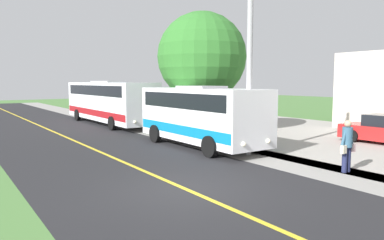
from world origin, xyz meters
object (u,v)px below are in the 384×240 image
at_px(shuttle_bus_front, 201,113).
at_px(street_light_pole, 248,42).
at_px(pedestrian_with_bags, 347,144).
at_px(tree_curbside, 202,57).
at_px(transit_bus_rear, 108,100).

height_order(shuttle_bus_front, street_light_pole, street_light_pole).
xyz_separation_m(pedestrian_with_bags, tree_curbside, (-1.72, -10.86, 3.61)).
xyz_separation_m(pedestrian_with_bags, street_light_pole, (0.80, -4.16, 3.77)).
bearing_deg(street_light_pole, tree_curbside, -110.57).
height_order(transit_bus_rear, pedestrian_with_bags, transit_bus_rear).
distance_m(transit_bus_rear, street_light_pole, 14.71).
bearing_deg(tree_curbside, pedestrian_with_bags, 81.00).
bearing_deg(pedestrian_with_bags, shuttle_bus_front, -80.38).
relative_size(shuttle_bus_front, tree_curbside, 1.04).
height_order(pedestrian_with_bags, tree_curbside, tree_curbside).
bearing_deg(transit_bus_rear, street_light_pole, 91.54).
distance_m(shuttle_bus_front, tree_curbside, 5.72).
xyz_separation_m(shuttle_bus_front, transit_bus_rear, (0.01, -11.63, 0.14)).
xyz_separation_m(shuttle_bus_front, tree_curbside, (-2.89, -3.94, 2.99)).
distance_m(street_light_pole, tree_curbside, 7.16).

